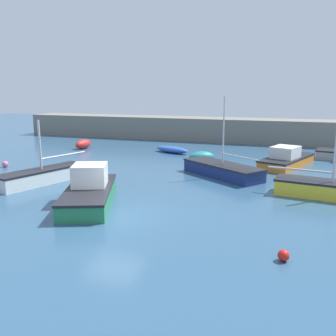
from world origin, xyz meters
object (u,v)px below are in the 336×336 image
at_px(rowboat_white_midwater, 172,150).
at_px(dinghy_near_pier, 202,157).
at_px(sailboat_twin_hulled, 332,190).
at_px(fishing_dinghy_green, 83,144).
at_px(mooring_buoy_red, 284,255).
at_px(sailboat_tall_mast, 222,170).
at_px(motorboat_grey_hull, 286,159).
at_px(sailboat_short_mast, 42,176).
at_px(motorboat_with_cabin, 89,191).
at_px(mooring_buoy_pink, 5,164).

bearing_deg(rowboat_white_midwater, dinghy_near_pier, 157.29).
distance_m(sailboat_twin_hulled, fishing_dinghy_green, 24.22).
xyz_separation_m(sailboat_twin_hulled, mooring_buoy_red, (-2.11, -8.71, -0.26)).
bearing_deg(dinghy_near_pier, fishing_dinghy_green, -48.09).
height_order(sailboat_tall_mast, fishing_dinghy_green, sailboat_tall_mast).
bearing_deg(sailboat_tall_mast, motorboat_grey_hull, -93.18).
bearing_deg(dinghy_near_pier, sailboat_short_mast, 17.56).
distance_m(dinghy_near_pier, sailboat_short_mast, 12.53).
distance_m(sailboat_tall_mast, motorboat_with_cabin, 9.76).
bearing_deg(rowboat_white_midwater, fishing_dinghy_green, 24.95).
xyz_separation_m(sailboat_tall_mast, mooring_buoy_pink, (-16.00, -2.32, -0.22)).
distance_m(fishing_dinghy_green, mooring_buoy_pink, 9.77).
xyz_separation_m(sailboat_twin_hulled, fishing_dinghy_green, (-21.80, 10.55, -0.02)).
bearing_deg(mooring_buoy_red, motorboat_with_cabin, 159.44).
bearing_deg(fishing_dinghy_green, rowboat_white_midwater, -82.93).
xyz_separation_m(dinghy_near_pier, fishing_dinghy_green, (-12.75, 3.04, 0.00)).
xyz_separation_m(fishing_dinghy_green, sailboat_short_mast, (5.07, -12.95, 0.03)).
bearing_deg(sailboat_twin_hulled, dinghy_near_pier, 148.82).
bearing_deg(motorboat_grey_hull, mooring_buoy_red, -158.72).
relative_size(sailboat_twin_hulled, sailboat_tall_mast, 1.06).
xyz_separation_m(sailboat_short_mast, mooring_buoy_red, (14.62, -6.31, -0.28)).
height_order(sailboat_twin_hulled, sailboat_short_mast, sailboat_twin_hulled).
xyz_separation_m(dinghy_near_pier, sailboat_short_mast, (-7.68, -9.91, 0.03)).
distance_m(fishing_dinghy_green, mooring_buoy_red, 27.54).
bearing_deg(sailboat_short_mast, mooring_buoy_pink, -101.52).
bearing_deg(motorboat_with_cabin, mooring_buoy_pink, -140.92).
bearing_deg(sailboat_tall_mast, mooring_buoy_red, 145.86).
height_order(sailboat_short_mast, mooring_buoy_pink, sailboat_short_mast).
distance_m(sailboat_twin_hulled, sailboat_tall_mast, 7.24).
bearing_deg(sailboat_twin_hulled, sailboat_tall_mast, 162.82).
relative_size(sailboat_twin_hulled, motorboat_with_cabin, 1.00).
xyz_separation_m(dinghy_near_pier, motorboat_grey_hull, (6.45, 0.54, 0.11)).
height_order(dinghy_near_pier, mooring_buoy_red, dinghy_near_pier).
height_order(rowboat_white_midwater, mooring_buoy_red, rowboat_white_midwater).
bearing_deg(motorboat_grey_hull, sailboat_twin_hulled, -142.49).
relative_size(rowboat_white_midwater, motorboat_grey_hull, 0.58).
distance_m(motorboat_with_cabin, mooring_buoy_red, 10.32).
bearing_deg(dinghy_near_pier, sailboat_tall_mast, 85.36).
xyz_separation_m(motorboat_with_cabin, mooring_buoy_pink, (-10.76, 5.90, -0.42)).
xyz_separation_m(motorboat_grey_hull, sailboat_tall_mast, (-3.92, -4.91, -0.11)).
height_order(sailboat_twin_hulled, mooring_buoy_pink, sailboat_twin_hulled).
distance_m(sailboat_twin_hulled, mooring_buoy_red, 8.97).
distance_m(sailboat_tall_mast, mooring_buoy_red, 12.65).
distance_m(motorboat_with_cabin, mooring_buoy_pink, 12.28).
bearing_deg(sailboat_short_mast, rowboat_white_midwater, -178.94).
relative_size(motorboat_grey_hull, mooring_buoy_red, 15.94).
bearing_deg(mooring_buoy_red, dinghy_near_pier, 113.17).
relative_size(motorboat_with_cabin, mooring_buoy_red, 15.96).
bearing_deg(mooring_buoy_red, rowboat_white_midwater, 118.24).
distance_m(sailboat_short_mast, mooring_buoy_pink, 6.63).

